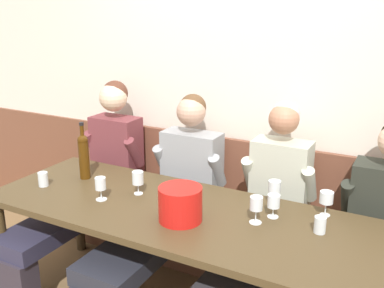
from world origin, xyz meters
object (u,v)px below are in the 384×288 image
(wine_glass_mid_left, at_px, (256,204))
(wine_glass_by_bottle, at_px, (274,202))
(person_center_left_seat, at_px, (377,252))
(ice_bucket, at_px, (180,204))
(person_center_right_seat, at_px, (262,221))
(person_left_seat, at_px, (90,178))
(wine_bottle_green_tall, at_px, (84,155))
(person_right_seat, at_px, (167,202))
(wine_glass_left_end, at_px, (326,198))
(wine_glass_center_rear, at_px, (138,178))
(water_tumbler_center, at_px, (43,179))
(wall_bench, at_px, (233,234))
(wine_glass_center_front, at_px, (274,188))
(dining_table, at_px, (189,224))
(water_tumbler_left, at_px, (320,225))
(wine_glass_mid_right, at_px, (101,185))

(wine_glass_mid_left, distance_m, wine_glass_by_bottle, 0.13)
(person_center_left_seat, relative_size, ice_bucket, 5.28)
(person_center_right_seat, height_order, wine_glass_mid_left, person_center_right_seat)
(person_left_seat, height_order, wine_bottle_green_tall, person_left_seat)
(person_right_seat, relative_size, wine_bottle_green_tall, 3.28)
(wine_glass_left_end, bearing_deg, ice_bucket, -147.73)
(wine_glass_center_rear, bearing_deg, wine_glass_left_end, 12.78)
(person_left_seat, xyz_separation_m, wine_glass_by_bottle, (1.45, -0.16, 0.19))
(wine_glass_by_bottle, relative_size, water_tumbler_center, 1.43)
(wall_bench, distance_m, wine_glass_left_end, 0.96)
(person_center_left_seat, bearing_deg, wine_glass_left_end, 176.36)
(wine_bottle_green_tall, bearing_deg, water_tumbler_center, -121.88)
(wine_bottle_green_tall, bearing_deg, wine_glass_center_front, 9.32)
(wine_glass_mid_left, relative_size, wine_glass_by_bottle, 1.14)
(ice_bucket, bearing_deg, wine_bottle_green_tall, 165.15)
(wine_glass_mid_left, height_order, water_tumbler_center, wine_glass_mid_left)
(wine_glass_mid_left, bearing_deg, wine_glass_center_rear, 178.51)
(wine_bottle_green_tall, distance_m, wine_glass_center_rear, 0.48)
(dining_table, relative_size, wine_glass_center_rear, 16.95)
(dining_table, xyz_separation_m, wine_glass_center_front, (0.39, 0.33, 0.18))
(dining_table, height_order, ice_bucket, ice_bucket)
(wine_glass_center_rear, xyz_separation_m, wine_glass_left_end, (1.09, 0.25, 0.00))
(wine_glass_center_rear, height_order, wine_glass_left_end, wine_glass_center_rear)
(water_tumbler_center, bearing_deg, person_center_left_seat, 11.71)
(dining_table, distance_m, person_center_right_seat, 0.45)
(wine_bottle_green_tall, distance_m, wine_glass_left_end, 1.57)
(wine_glass_left_end, distance_m, water_tumbler_left, 0.22)
(person_center_right_seat, bearing_deg, ice_bucket, -127.68)
(wine_glass_mid_right, relative_size, wine_glass_by_bottle, 1.07)
(person_center_right_seat, height_order, wine_glass_mid_right, person_center_right_seat)
(dining_table, bearing_deg, water_tumbler_left, 8.78)
(wine_bottle_green_tall, height_order, wine_glass_mid_right, wine_bottle_green_tall)
(person_center_right_seat, xyz_separation_m, wine_glass_center_rear, (-0.73, -0.23, 0.22))
(wine_glass_center_front, bearing_deg, dining_table, -139.53)
(wine_glass_center_rear, bearing_deg, person_center_left_seat, 9.38)
(wall_bench, bearing_deg, person_right_seat, -132.08)
(wine_glass_center_front, relative_size, wine_glass_by_bottle, 1.10)
(person_center_right_seat, relative_size, ice_bucket, 5.45)
(person_center_right_seat, relative_size, wine_glass_center_front, 8.88)
(person_center_right_seat, bearing_deg, wine_glass_left_end, 2.13)
(wine_glass_left_end, bearing_deg, dining_table, -154.84)
(dining_table, height_order, water_tumbler_center, water_tumbler_center)
(water_tumbler_left, bearing_deg, wine_glass_left_end, 94.81)
(wine_bottle_green_tall, bearing_deg, wine_glass_mid_left, -3.14)
(wine_glass_center_front, distance_m, wine_glass_mid_left, 0.27)
(water_tumbler_left, bearing_deg, wine_glass_center_front, 145.07)
(wine_glass_center_rear, relative_size, wine_glass_mid_left, 0.97)
(person_center_left_seat, bearing_deg, person_right_seat, -179.81)
(wine_glass_center_front, bearing_deg, wine_bottle_green_tall, -170.68)
(person_left_seat, height_order, wine_glass_mid_left, person_left_seat)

